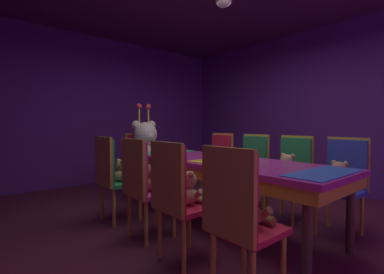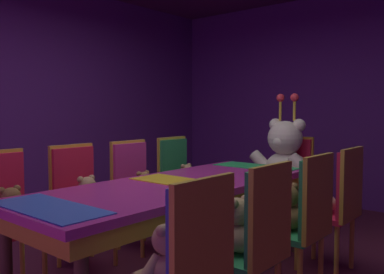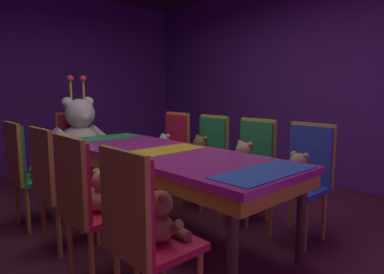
% 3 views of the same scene
% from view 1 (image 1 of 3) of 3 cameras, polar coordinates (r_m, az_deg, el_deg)
% --- Properties ---
extents(ground_plane, '(7.90, 7.90, 0.00)m').
position_cam_1_polar(ground_plane, '(3.15, 6.58, -18.22)').
color(ground_plane, '#591E33').
extents(wall_back, '(5.20, 0.12, 2.80)m').
position_cam_1_polar(wall_back, '(5.64, -17.95, 5.32)').
color(wall_back, '#59267F').
rests_on(wall_back, ground_plane).
extents(wall_right, '(0.12, 6.40, 2.80)m').
position_cam_1_polar(wall_right, '(5.17, 26.84, 5.43)').
color(wall_right, '#59267F').
rests_on(wall_right, ground_plane).
extents(banquet_table, '(0.90, 2.50, 0.75)m').
position_cam_1_polar(banquet_table, '(2.98, 6.64, -6.38)').
color(banquet_table, '#B22D8C').
rests_on(banquet_table, ground_plane).
extents(chair_left_0, '(0.42, 0.41, 0.98)m').
position_cam_1_polar(chair_left_0, '(1.76, 9.08, -14.69)').
color(chair_left_0, red).
rests_on(chair_left_0, ground_plane).
extents(teddy_left_0, '(0.24, 0.31, 0.29)m').
position_cam_1_polar(teddy_left_0, '(1.87, 12.03, -14.11)').
color(teddy_left_0, brown).
rests_on(teddy_left_0, chair_left_0).
extents(chair_left_1, '(0.42, 0.41, 0.98)m').
position_cam_1_polar(chair_left_1, '(2.20, -3.65, -11.10)').
color(chair_left_1, red).
rests_on(chair_left_1, ground_plane).
extents(teddy_left_1, '(0.23, 0.30, 0.29)m').
position_cam_1_polar(teddy_left_1, '(2.29, -0.72, -10.96)').
color(teddy_left_1, tan).
rests_on(teddy_left_1, chair_left_1).
extents(chair_left_2, '(0.42, 0.41, 0.98)m').
position_cam_1_polar(chair_left_2, '(2.70, -10.71, -8.57)').
color(chair_left_2, '#CC338C').
rests_on(chair_left_2, ground_plane).
extents(teddy_left_2, '(0.21, 0.28, 0.26)m').
position_cam_1_polar(teddy_left_2, '(2.78, -8.14, -8.80)').
color(teddy_left_2, olive).
rests_on(teddy_left_2, chair_left_2).
extents(chair_left_3, '(0.42, 0.41, 0.98)m').
position_cam_1_polar(chair_left_3, '(3.24, -16.66, -6.77)').
color(chair_left_3, '#268C4C').
rests_on(chair_left_3, ground_plane).
extents(teddy_left_3, '(0.21, 0.27, 0.26)m').
position_cam_1_polar(teddy_left_3, '(3.31, -14.38, -7.03)').
color(teddy_left_3, tan).
rests_on(teddy_left_3, chair_left_3).
extents(chair_right_0, '(0.42, 0.41, 0.98)m').
position_cam_1_polar(chair_right_0, '(3.26, 29.18, -6.94)').
color(chair_right_0, '#2D47B2').
rests_on(chair_right_0, ground_plane).
extents(teddy_right_0, '(0.24, 0.31, 0.30)m').
position_cam_1_polar(teddy_right_0, '(3.13, 28.24, -7.51)').
color(teddy_right_0, tan).
rests_on(teddy_right_0, chair_right_0).
extents(chair_right_1, '(0.42, 0.41, 0.98)m').
position_cam_1_polar(chair_right_1, '(3.50, 20.34, -6.14)').
color(chair_right_1, '#268C4C').
rests_on(chair_right_1, ground_plane).
extents(teddy_right_1, '(0.27, 0.34, 0.33)m').
position_cam_1_polar(teddy_right_1, '(3.37, 19.11, -6.43)').
color(teddy_right_1, tan).
rests_on(teddy_right_1, chair_right_1).
extents(chair_right_2, '(0.42, 0.41, 0.98)m').
position_cam_1_polar(chair_right_2, '(3.83, 12.48, -5.30)').
color(chair_right_2, '#268C4C').
rests_on(chair_right_2, ground_plane).
extents(teddy_right_2, '(0.26, 0.33, 0.32)m').
position_cam_1_polar(teddy_right_2, '(3.72, 11.12, -5.58)').
color(teddy_right_2, brown).
rests_on(teddy_right_2, chair_right_2).
extents(chair_right_3, '(0.42, 0.41, 0.98)m').
position_cam_1_polar(chair_right_3, '(4.23, 5.67, -4.52)').
color(chair_right_3, red).
rests_on(chair_right_3, ground_plane).
extents(teddy_right_3, '(0.23, 0.29, 0.28)m').
position_cam_1_polar(teddy_right_3, '(4.13, 4.28, -4.94)').
color(teddy_right_3, beige).
rests_on(teddy_right_3, chair_right_3).
extents(throne_chair, '(0.41, 0.42, 0.98)m').
position_cam_1_polar(throne_chair, '(4.40, -10.77, -4.27)').
color(throne_chair, red).
rests_on(throne_chair, ground_plane).
extents(king_teddy_bear, '(0.76, 0.59, 0.98)m').
position_cam_1_polar(king_teddy_bear, '(4.23, -9.63, -2.15)').
color(king_teddy_bear, silver).
rests_on(king_teddy_bear, throne_chair).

